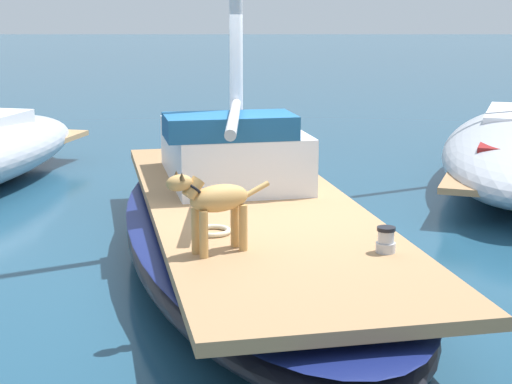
{
  "coord_description": "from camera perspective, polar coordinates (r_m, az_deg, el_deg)",
  "views": [
    {
      "loc": [
        0.03,
        -7.98,
        2.63
      ],
      "look_at": [
        0.0,
        -1.0,
        1.01
      ],
      "focal_mm": 57.66,
      "sensor_mm": 36.0,
      "label": 1
    }
  ],
  "objects": [
    {
      "name": "cabin_house",
      "position": [
        9.22,
        -1.47,
        2.92
      ],
      "size": [
        1.82,
        2.47,
        0.84
      ],
      "color": "silver",
      "rests_on": "sailboat_main"
    },
    {
      "name": "coiled_rope",
      "position": [
        7.17,
        -2.8,
        -2.71
      ],
      "size": [
        0.32,
        0.32,
        0.04
      ],
      "primitive_type": "torus",
      "color": "beige",
      "rests_on": "sailboat_main"
    },
    {
      "name": "dog_tan",
      "position": [
        6.52,
        -2.68,
        -0.69
      ],
      "size": [
        0.83,
        0.58,
        0.7
      ],
      "color": "tan",
      "rests_on": "sailboat_main"
    },
    {
      "name": "deck_winch",
      "position": [
        6.69,
        9.22,
        -3.35
      ],
      "size": [
        0.16,
        0.16,
        0.21
      ],
      "color": "#B7B7BC",
      "rests_on": "sailboat_main"
    },
    {
      "name": "ground_plane",
      "position": [
        8.4,
        0.03,
        -5.17
      ],
      "size": [
        120.0,
        120.0,
        0.0
      ],
      "primitive_type": "plane",
      "color": "navy"
    },
    {
      "name": "sailboat_main",
      "position": [
        8.3,
        0.03,
        -2.97
      ],
      "size": [
        3.93,
        7.6,
        0.66
      ],
      "color": "black",
      "rests_on": "ground"
    }
  ]
}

